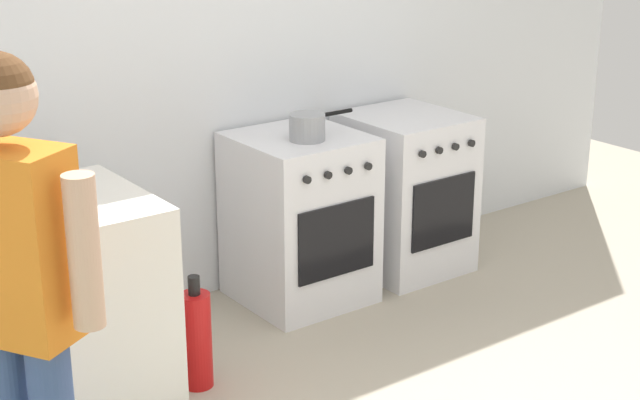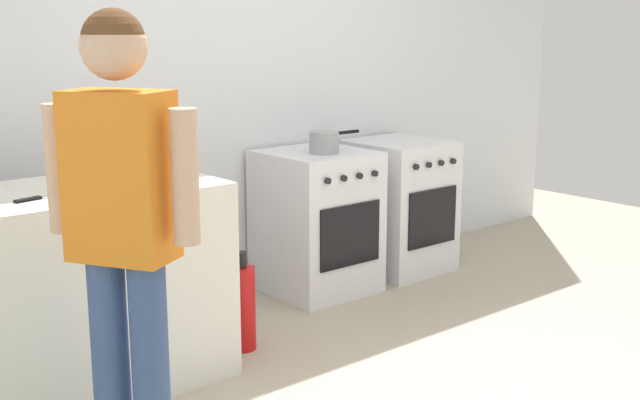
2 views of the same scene
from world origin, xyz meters
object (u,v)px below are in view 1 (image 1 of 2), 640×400
Objects in this scene: pot at (308,127)px; person at (17,281)px; knife_paring at (45,195)px; oven_right at (405,192)px; fire_extinguisher at (196,339)px; oven_left at (300,218)px.

person is (-1.80, -1.08, 0.05)m from pot.
knife_paring is (-1.38, -0.21, -0.01)m from pot.
oven_right is 2.41× the size of pot.
knife_paring is 0.88m from fire_extinguisher.
oven_left is at bearing 82.00° from pot.
knife_paring is at bearing -171.46° from pot.
pot reaches higher than oven_right.
oven_right is at bearing 25.07° from person.
knife_paring is (-2.08, -0.29, 0.48)m from oven_right.
oven_left and oven_right have the same top height.
oven_right reaches higher than fire_extinguisher.
fire_extinguisher is (-1.56, -0.48, -0.21)m from oven_right.
person is (-1.81, -1.17, 0.54)m from oven_left.
person is at bearing -143.64° from fire_extinguisher.
pot reaches higher than knife_paring.
pot is at bearing 8.54° from knife_paring.
knife_paring is 0.98m from person.
person reaches higher than knife_paring.
knife_paring is at bearing -171.93° from oven_right.
pot is 0.70× the size of fire_extinguisher.
oven_right is (0.69, -0.00, -0.00)m from oven_left.
oven_left is at bearing 180.00° from oven_right.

